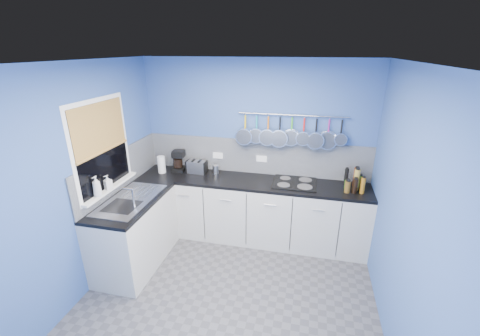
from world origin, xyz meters
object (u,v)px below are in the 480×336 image
at_px(paper_towel, 161,165).
at_px(toaster, 197,167).
at_px(soap_bottle_a, 97,186).
at_px(soap_bottle_b, 108,182).
at_px(hob, 295,183).
at_px(coffee_maker, 178,161).
at_px(canister, 216,169).

relative_size(paper_towel, toaster, 0.90).
relative_size(soap_bottle_a, soap_bottle_b, 1.39).
bearing_deg(hob, coffee_maker, 177.81).
bearing_deg(paper_towel, canister, 10.24).
height_order(soap_bottle_b, hob, soap_bottle_b).
bearing_deg(paper_towel, toaster, 13.20).
relative_size(coffee_maker, hob, 0.54).
distance_m(coffee_maker, canister, 0.57).
relative_size(paper_towel, coffee_maker, 0.80).
bearing_deg(toaster, canister, 8.30).
xyz_separation_m(coffee_maker, toaster, (0.28, 0.00, -0.07)).
xyz_separation_m(soap_bottle_a, coffee_maker, (0.42, 1.26, -0.11)).
bearing_deg(hob, paper_towel, -178.54).
distance_m(soap_bottle_a, coffee_maker, 1.34).
distance_m(soap_bottle_a, paper_towel, 1.18).
xyz_separation_m(paper_towel, hob, (1.92, 0.05, -0.12)).
xyz_separation_m(paper_towel, toaster, (0.50, 0.12, -0.04)).
height_order(soap_bottle_a, toaster, soap_bottle_a).
bearing_deg(soap_bottle_a, coffee_maker, 71.45).
bearing_deg(paper_towel, hob, 1.46).
bearing_deg(toaster, coffee_maker, -176.07).
distance_m(soap_bottle_a, canister, 1.63).
bearing_deg(soap_bottle_a, toaster, 60.93).
distance_m(canister, hob, 1.15).
xyz_separation_m(toaster, canister, (0.28, 0.02, -0.02)).
xyz_separation_m(soap_bottle_b, paper_towel, (0.21, 0.96, -0.11)).
xyz_separation_m(soap_bottle_a, canister, (0.98, 1.29, -0.21)).
distance_m(paper_towel, hob, 1.92).
distance_m(paper_towel, toaster, 0.51).
bearing_deg(coffee_maker, soap_bottle_a, -113.10).
bearing_deg(toaster, paper_towel, -163.38).
relative_size(paper_towel, canister, 1.96).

